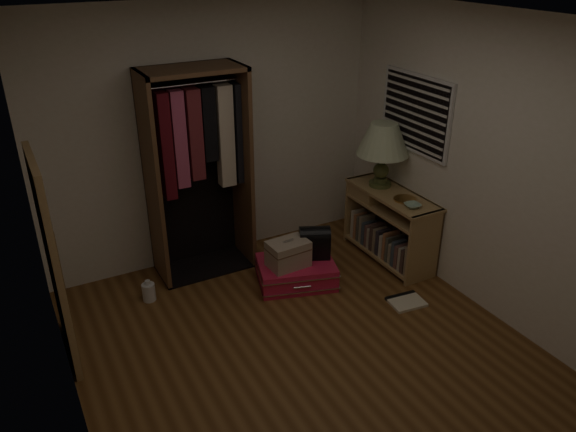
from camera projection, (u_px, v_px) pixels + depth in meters
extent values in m
plane|color=brown|center=(311.00, 357.00, 4.57)|extent=(4.00, 4.00, 0.00)
cube|color=silver|center=(211.00, 136.00, 5.58)|extent=(3.50, 0.02, 2.60)
cube|color=silver|center=(551.00, 391.00, 2.42)|extent=(3.50, 0.02, 2.60)
cube|color=silver|center=(492.00, 171.00, 4.75)|extent=(0.02, 4.00, 2.60)
cube|color=silver|center=(55.00, 276.00, 3.25)|extent=(0.02, 4.00, 2.60)
cube|color=white|center=(319.00, 22.00, 3.43)|extent=(3.50, 4.00, 0.01)
cube|color=silver|center=(416.00, 113.00, 5.42)|extent=(0.03, 0.96, 0.76)
cube|color=black|center=(415.00, 113.00, 5.42)|extent=(0.03, 0.90, 0.70)
cube|color=silver|center=(411.00, 144.00, 5.55)|extent=(0.01, 0.88, 0.02)
cube|color=silver|center=(412.00, 137.00, 5.51)|extent=(0.01, 0.88, 0.02)
cube|color=silver|center=(413.00, 129.00, 5.48)|extent=(0.01, 0.88, 0.02)
cube|color=silver|center=(413.00, 122.00, 5.45)|extent=(0.01, 0.88, 0.02)
cube|color=silver|center=(414.00, 114.00, 5.41)|extent=(0.01, 0.88, 0.02)
cube|color=silver|center=(415.00, 106.00, 5.38)|extent=(0.01, 0.88, 0.02)
cube|color=silver|center=(416.00, 98.00, 5.34)|extent=(0.01, 0.88, 0.02)
cube|color=silver|center=(417.00, 90.00, 5.31)|extent=(0.01, 0.88, 0.02)
cube|color=silver|center=(417.00, 81.00, 5.27)|extent=(0.01, 0.88, 0.02)
cube|color=#A58250|center=(424.00, 248.00, 5.43)|extent=(0.40, 0.03, 0.75)
cube|color=#A58250|center=(361.00, 207.00, 6.28)|extent=(0.40, 0.03, 0.75)
cube|color=#A58250|center=(388.00, 252.00, 5.99)|extent=(0.40, 1.04, 0.03)
cube|color=#A58250|center=(392.00, 209.00, 5.77)|extent=(0.40, 1.04, 0.03)
cube|color=#A58250|center=(393.00, 194.00, 5.70)|extent=(0.42, 1.12, 0.03)
cube|color=brown|center=(404.00, 222.00, 5.94)|extent=(0.02, 1.10, 0.75)
cube|color=#A58250|center=(372.00, 191.00, 5.99)|extent=(0.36, 0.38, 0.13)
cube|color=gray|center=(412.00, 260.00, 5.51)|extent=(0.16, 0.03, 0.32)
cube|color=#4C3833|center=(409.00, 260.00, 5.56)|extent=(0.19, 0.04, 0.25)
cube|color=#B7AD99|center=(406.00, 258.00, 5.60)|extent=(0.18, 0.03, 0.26)
cube|color=brown|center=(403.00, 255.00, 5.65)|extent=(0.21, 0.05, 0.25)
cube|color=#3F4C59|center=(398.00, 253.00, 5.68)|extent=(0.16, 0.04, 0.27)
cube|color=gray|center=(396.00, 252.00, 5.73)|extent=(0.20, 0.04, 0.22)
cube|color=#59594C|center=(394.00, 248.00, 5.77)|extent=(0.22, 0.04, 0.27)
cube|color=#B2724C|center=(390.00, 245.00, 5.79)|extent=(0.19, 0.04, 0.30)
cube|color=beige|center=(388.00, 245.00, 5.85)|extent=(0.21, 0.05, 0.25)
cube|color=#332D38|center=(383.00, 242.00, 5.88)|extent=(0.17, 0.04, 0.28)
cube|color=gray|center=(380.00, 240.00, 5.92)|extent=(0.17, 0.04, 0.27)
cube|color=#4C3833|center=(377.00, 237.00, 5.96)|extent=(0.18, 0.05, 0.29)
cube|color=#B7AD99|center=(375.00, 237.00, 6.03)|extent=(0.20, 0.04, 0.23)
cube|color=brown|center=(373.00, 234.00, 6.05)|extent=(0.21, 0.04, 0.25)
cube|color=#3F4C59|center=(369.00, 232.00, 6.09)|extent=(0.17, 0.04, 0.26)
cube|color=gray|center=(367.00, 228.00, 6.12)|extent=(0.19, 0.04, 0.31)
cube|color=#59594C|center=(365.00, 227.00, 6.17)|extent=(0.21, 0.03, 0.29)
cube|color=#B2724C|center=(360.00, 226.00, 6.19)|extent=(0.15, 0.04, 0.29)
cube|color=beige|center=(358.00, 223.00, 6.23)|extent=(0.16, 0.05, 0.32)
cube|color=brown|center=(152.00, 184.00, 5.20)|extent=(0.04, 0.50, 2.05)
cube|color=brown|center=(242.00, 167.00, 5.58)|extent=(0.04, 0.50, 2.05)
cube|color=brown|center=(191.00, 69.00, 4.95)|extent=(0.95, 0.50, 0.04)
cube|color=black|center=(190.00, 167.00, 5.58)|extent=(0.95, 0.02, 2.05)
cube|color=black|center=(206.00, 266.00, 5.84)|extent=(0.95, 0.50, 0.02)
cylinder|color=silver|center=(192.00, 84.00, 5.00)|extent=(0.87, 0.02, 0.02)
cube|color=#590F19|center=(165.00, 147.00, 5.09)|extent=(0.11, 0.15, 1.00)
cube|color=#BF4C72|center=(179.00, 140.00, 5.13)|extent=(0.12, 0.12, 0.92)
cube|color=maroon|center=(194.00, 135.00, 5.18)|extent=(0.13, 0.15, 0.86)
cube|color=black|center=(209.00, 124.00, 5.21)|extent=(0.13, 0.10, 0.71)
cube|color=beige|center=(225.00, 136.00, 5.34)|extent=(0.15, 0.13, 0.99)
cube|color=black|center=(240.00, 133.00, 5.40)|extent=(0.12, 0.15, 0.98)
cube|color=#A17D4E|center=(53.00, 263.00, 4.26)|extent=(0.05, 0.80, 1.70)
cube|color=white|center=(57.00, 262.00, 4.27)|extent=(0.01, 0.68, 1.58)
cube|color=red|center=(296.00, 272.00, 5.52)|extent=(0.86, 0.72, 0.23)
cube|color=silver|center=(296.00, 278.00, 5.55)|extent=(0.88, 0.74, 0.01)
cube|color=silver|center=(296.00, 267.00, 5.50)|extent=(0.88, 0.74, 0.01)
cylinder|color=silver|center=(302.00, 287.00, 5.28)|extent=(0.17, 0.07, 0.02)
cube|color=tan|center=(288.00, 254.00, 5.36)|extent=(0.39, 0.28, 0.26)
cube|color=brown|center=(288.00, 249.00, 5.34)|extent=(0.40, 0.29, 0.01)
cylinder|color=silver|center=(288.00, 241.00, 5.30)|extent=(0.11, 0.02, 0.02)
cube|color=black|center=(314.00, 246.00, 5.53)|extent=(0.35, 0.30, 0.23)
cylinder|color=black|center=(315.00, 236.00, 5.48)|extent=(0.35, 0.30, 0.19)
cylinder|color=#454E26|center=(380.00, 184.00, 5.86)|extent=(0.23, 0.23, 0.04)
cylinder|color=#454E26|center=(380.00, 180.00, 5.84)|extent=(0.14, 0.14, 0.05)
sphere|color=#454E26|center=(381.00, 170.00, 5.79)|extent=(0.17, 0.17, 0.16)
cylinder|color=#454E26|center=(382.00, 159.00, 5.73)|extent=(0.06, 0.06, 0.10)
cone|color=silver|center=(383.00, 139.00, 5.64)|extent=(0.54, 0.54, 0.33)
cone|color=beige|center=(383.00, 139.00, 5.64)|extent=(0.49, 0.49, 0.31)
cylinder|color=#AE8143|center=(405.00, 199.00, 5.54)|extent=(0.28, 0.28, 0.01)
imported|color=#98B79F|center=(413.00, 206.00, 5.37)|extent=(0.17, 0.17, 0.04)
cylinder|color=silver|center=(149.00, 292.00, 5.26)|extent=(0.13, 0.13, 0.17)
cylinder|color=silver|center=(148.00, 283.00, 5.22)|extent=(0.05, 0.05, 0.04)
cube|color=beige|center=(406.00, 302.00, 5.25)|extent=(0.34, 0.29, 0.03)
cube|color=black|center=(400.00, 296.00, 5.34)|extent=(0.32, 0.08, 0.03)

